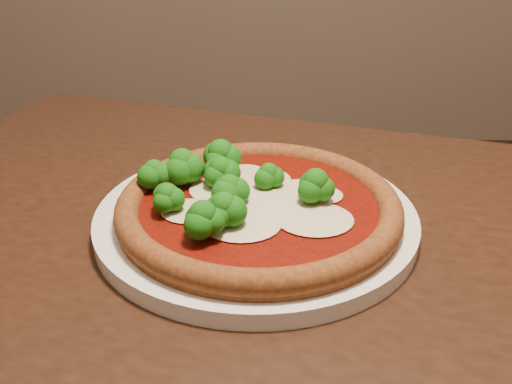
{
  "coord_description": "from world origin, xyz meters",
  "views": [
    {
      "loc": [
        0.08,
        -0.62,
        1.07
      ],
      "look_at": [
        0.07,
        -0.09,
        0.79
      ],
      "focal_mm": 40.0,
      "sensor_mm": 36.0,
      "label": 1
    }
  ],
  "objects": [
    {
      "name": "dining_table",
      "position": [
        0.15,
        -0.16,
        0.64
      ],
      "size": [
        1.32,
        1.04,
        0.75
      ],
      "rotation": [
        0.0,
        0.0,
        -0.3
      ],
      "color": "black",
      "rests_on": "floor"
    },
    {
      "name": "plate",
      "position": [
        0.07,
        -0.09,
        0.76
      ],
      "size": [
        0.34,
        0.34,
        0.02
      ],
      "primitive_type": "cylinder",
      "color": "silver",
      "rests_on": "dining_table"
    },
    {
      "name": "pizza",
      "position": [
        0.07,
        -0.1,
        0.78
      ],
      "size": [
        0.3,
        0.3,
        0.06
      ],
      "rotation": [
        0.0,
        0.0,
        0.08
      ],
      "color": "brown",
      "rests_on": "plate"
    }
  ]
}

